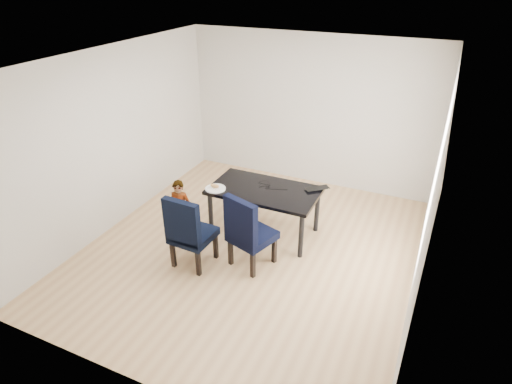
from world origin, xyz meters
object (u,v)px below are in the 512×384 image
at_px(child, 180,210).
at_px(plate, 215,189).
at_px(laptop, 316,187).
at_px(chair_right, 252,230).
at_px(chair_left, 193,229).
at_px(dining_table, 264,211).

bearing_deg(child, plate, 30.36).
relative_size(child, laptop, 2.65).
height_order(chair_right, child, chair_right).
bearing_deg(chair_left, plate, 98.95).
height_order(dining_table, plate, plate).
bearing_deg(dining_table, laptop, 27.24).
height_order(dining_table, chair_right, chair_right).
xyz_separation_m(dining_table, plate, (-0.66, -0.30, 0.38)).
bearing_deg(plate, dining_table, 24.09).
relative_size(dining_table, child, 1.68).
xyz_separation_m(dining_table, chair_right, (0.16, -0.78, 0.17)).
distance_m(dining_table, laptop, 0.86).
distance_m(dining_table, child, 1.26).
bearing_deg(plate, chair_left, -83.79).
distance_m(chair_left, chair_right, 0.80).
xyz_separation_m(child, laptop, (1.75, 1.00, 0.29)).
relative_size(dining_table, laptop, 4.46).
bearing_deg(chair_left, chair_right, 25.36).
xyz_separation_m(child, plate, (0.41, 0.36, 0.28)).
bearing_deg(chair_right, laptop, 83.50).
relative_size(chair_left, laptop, 3.02).
bearing_deg(child, chair_left, -52.24).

